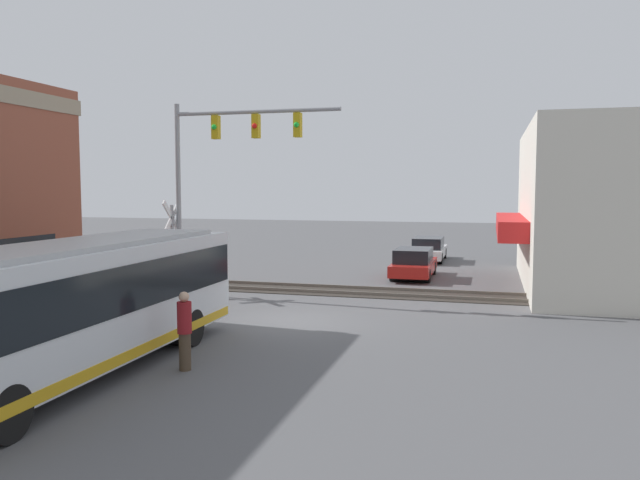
{
  "coord_description": "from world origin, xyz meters",
  "views": [
    {
      "loc": [
        -18.78,
        -6.09,
        4.27
      ],
      "look_at": [
        3.42,
        0.01,
        2.34
      ],
      "focal_mm": 35.0,
      "sensor_mm": 36.0,
      "label": 1
    }
  ],
  "objects_px": {
    "parked_car_white": "(429,250)",
    "pedestrian_near_bus": "(185,330)",
    "crossing_signal": "(172,238)",
    "parked_car_red": "(414,264)",
    "city_bus": "(79,303)"
  },
  "relations": [
    {
      "from": "city_bus",
      "to": "parked_car_white",
      "type": "relative_size",
      "value": 2.19
    },
    {
      "from": "city_bus",
      "to": "crossing_signal",
      "type": "relative_size",
      "value": 2.81
    },
    {
      "from": "pedestrian_near_bus",
      "to": "city_bus",
      "type": "bearing_deg",
      "value": 117.37
    },
    {
      "from": "crossing_signal",
      "to": "city_bus",
      "type": "bearing_deg",
      "value": -162.23
    },
    {
      "from": "parked_car_white",
      "to": "pedestrian_near_bus",
      "type": "xyz_separation_m",
      "value": [
        -23.75,
        3.36,
        0.3
      ]
    },
    {
      "from": "parked_car_white",
      "to": "pedestrian_near_bus",
      "type": "relative_size",
      "value": 2.62
    },
    {
      "from": "city_bus",
      "to": "crossing_signal",
      "type": "height_order",
      "value": "crossing_signal"
    },
    {
      "from": "city_bus",
      "to": "parked_car_red",
      "type": "distance_m",
      "value": 18.42
    },
    {
      "from": "parked_car_red",
      "to": "parked_car_white",
      "type": "bearing_deg",
      "value": -0.0
    },
    {
      "from": "parked_car_white",
      "to": "city_bus",
      "type": "bearing_deg",
      "value": 167.72
    },
    {
      "from": "pedestrian_near_bus",
      "to": "parked_car_white",
      "type": "bearing_deg",
      "value": -8.05
    },
    {
      "from": "crossing_signal",
      "to": "parked_car_white",
      "type": "height_order",
      "value": "crossing_signal"
    },
    {
      "from": "crossing_signal",
      "to": "parked_car_red",
      "type": "height_order",
      "value": "crossing_signal"
    },
    {
      "from": "city_bus",
      "to": "pedestrian_near_bus",
      "type": "distance_m",
      "value": 2.41
    },
    {
      "from": "parked_car_white",
      "to": "pedestrian_near_bus",
      "type": "bearing_deg",
      "value": 171.95
    }
  ]
}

